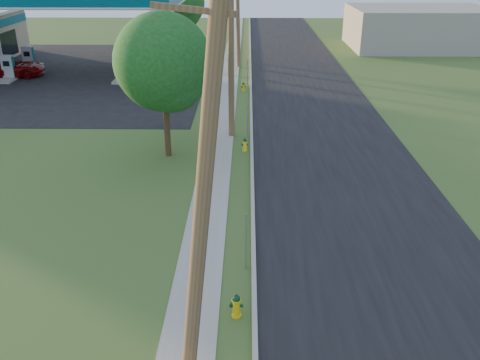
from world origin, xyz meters
name	(u,v)px	position (x,y,z in m)	size (l,w,h in m)	color
road	(346,191)	(4.50, 10.00, 0.01)	(8.00, 120.00, 0.02)	black
curb	(252,189)	(0.50, 10.00, 0.07)	(0.15, 120.00, 0.15)	#9D9C91
sidewalk	(211,190)	(-1.25, 10.00, 0.01)	(1.50, 120.00, 0.03)	gray
forecourt	(51,74)	(-16.00, 32.00, 0.01)	(26.00, 28.00, 0.02)	black
utility_pole_near	(201,213)	(-0.60, -1.00, 4.80)	(1.40, 0.32, 9.48)	brown
utility_pole_mid	(231,44)	(-0.60, 17.00, 4.95)	(1.40, 0.32, 9.80)	brown
utility_pole_far	(238,9)	(-0.60, 35.00, 4.80)	(1.40, 0.32, 9.50)	brown
sign_post_near	(246,242)	(0.25, 4.20, 1.00)	(0.05, 0.04, 2.00)	gray
sign_post_mid	(247,124)	(0.25, 16.00, 1.00)	(0.05, 0.04, 2.00)	gray
sign_post_far	(247,73)	(0.25, 28.20, 1.00)	(0.05, 0.04, 2.00)	gray
fuel_pump_nw	(9,70)	(-18.50, 30.00, 0.72)	(1.20, 3.20, 1.90)	#9D9C91
fuel_pump_ne	(123,71)	(-9.50, 30.00, 0.72)	(1.20, 3.20, 1.90)	#9D9C91
fuel_pump_sw	(29,60)	(-18.50, 34.00, 0.72)	(1.20, 3.20, 1.90)	#9D9C91
fuel_pump_se	(134,61)	(-9.50, 34.00, 0.72)	(1.20, 3.20, 1.90)	#9D9C91
price_pylon	(170,21)	(-4.50, 22.50, 5.43)	(0.34, 2.04, 6.85)	gray
distant_building	(419,28)	(18.00, 45.00, 2.00)	(14.00, 10.00, 4.00)	#9E978A
tree_verge	(165,66)	(-3.56, 13.94, 4.46)	(4.57, 4.57, 6.93)	#3C2816
tree_lot	(181,5)	(-6.12, 41.21, 4.58)	(4.69, 4.69, 7.11)	#3C2816
hydrant_near	(236,306)	(-0.01, 1.83, 0.36)	(0.39, 0.34, 0.75)	yellow
hydrant_mid	(245,145)	(0.14, 14.65, 0.34)	(0.36, 0.32, 0.70)	yellow
hydrant_far	(243,87)	(-0.03, 26.60, 0.33)	(0.34, 0.31, 0.67)	yellow
car_red	(10,68)	(-18.83, 30.91, 0.75)	(2.48, 5.37, 1.49)	#710608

